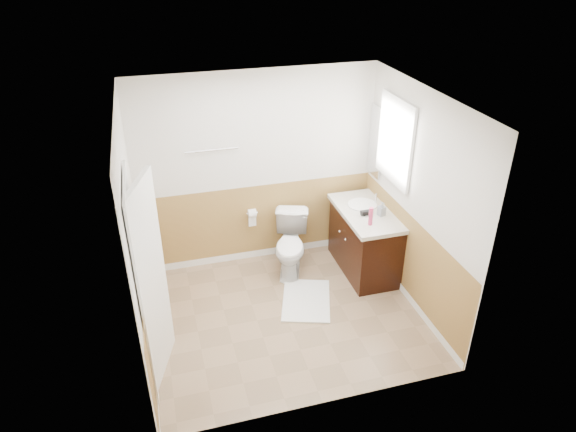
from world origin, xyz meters
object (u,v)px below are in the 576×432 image
object	(u,v)px
lotion_bottle	(371,216)
soap_dispenser	(382,209)
toilet	(291,245)
vanity_cabinet	(364,242)
bath_mat	(306,300)

from	to	relation	value
lotion_bottle	soap_dispenser	distance (m)	0.28
toilet	lotion_bottle	xyz separation A→B (m)	(0.81, -0.54, 0.58)
vanity_cabinet	toilet	bearing A→B (deg)	166.22
bath_mat	soap_dispenser	size ratio (longest dim) A/B	4.59
vanity_cabinet	soap_dispenser	distance (m)	0.57
bath_mat	vanity_cabinet	world-z (taller)	vanity_cabinet
toilet	vanity_cabinet	world-z (taller)	vanity_cabinet
bath_mat	lotion_bottle	bearing A→B (deg)	9.08
toilet	bath_mat	xyz separation A→B (m)	(0.00, -0.67, -0.37)
bath_mat	vanity_cabinet	distance (m)	1.08
toilet	soap_dispenser	distance (m)	1.23
toilet	soap_dispenser	size ratio (longest dim) A/B	4.31
vanity_cabinet	bath_mat	bearing A→B (deg)	-153.69
soap_dispenser	bath_mat	bearing A→B (deg)	-163.66
toilet	soap_dispenser	bearing A→B (deg)	-1.08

